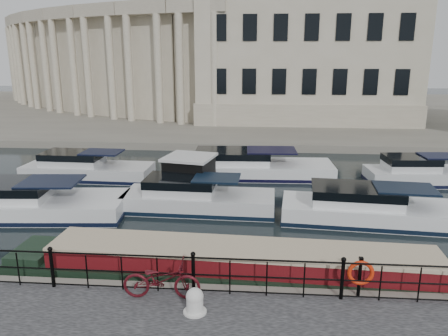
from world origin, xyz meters
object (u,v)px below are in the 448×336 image
Objects in this scene: mooring_bollard at (195,301)px; narrowboat at (241,271)px; life_ring_post at (361,273)px; harbour_hut at (190,179)px; bicycle at (162,279)px.

narrowboat is at bearing 67.44° from mooring_bollard.
life_ring_post is 0.33× the size of harbour_hut.
bicycle is at bearing -175.39° from life_ring_post.
life_ring_post is at bearing -23.10° from narrowboat.
mooring_bollard is (0.98, -0.61, -0.23)m from bicycle.
bicycle reaches higher than mooring_bollard.
mooring_bollard is 4.45m from life_ring_post.
bicycle is at bearing 148.20° from mooring_bollard.
life_ring_post is (5.29, 0.43, 0.18)m from bicycle.
mooring_bollard reaches higher than narrowboat.
life_ring_post reaches higher than narrowboat.
harbour_hut is (-1.81, 10.70, 0.09)m from mooring_bollard.
harbour_hut is at bearing 122.34° from life_ring_post.
life_ring_post is (4.31, 1.03, 0.41)m from mooring_bollard.
mooring_bollard is 2.85m from narrowboat.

